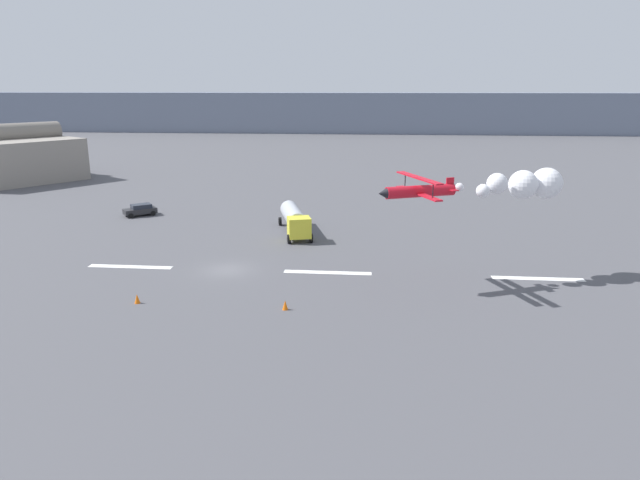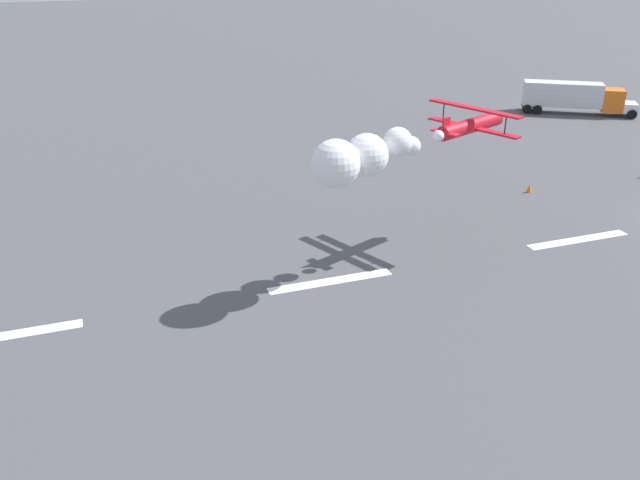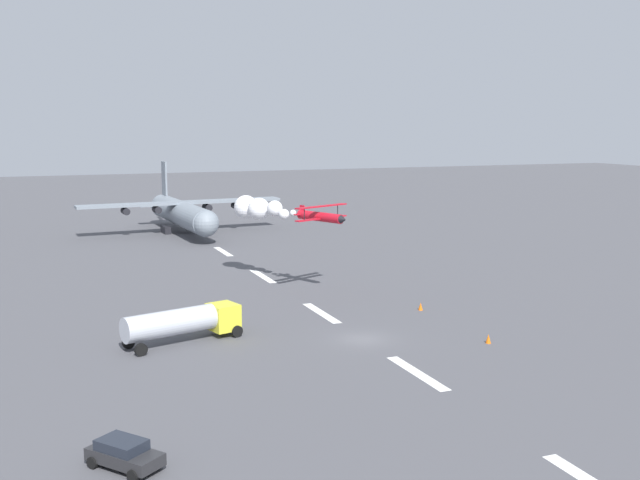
% 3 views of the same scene
% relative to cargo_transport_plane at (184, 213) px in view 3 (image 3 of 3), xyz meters
% --- Properties ---
extents(ground_plane, '(440.00, 440.00, 0.00)m').
position_rel_cargo_transport_plane_xyz_m(ground_plane, '(-65.44, -1.65, -3.38)').
color(ground_plane, '#4C4C51').
rests_on(ground_plane, ground).
extents(runway_stripe_3, '(8.00, 0.90, 0.01)m').
position_rel_cargo_transport_plane_xyz_m(runway_stripe_3, '(-74.75, -1.65, -3.37)').
color(runway_stripe_3, white).
rests_on(runway_stripe_3, ground).
extents(runway_stripe_4, '(8.00, 0.90, 0.01)m').
position_rel_cargo_transport_plane_xyz_m(runway_stripe_4, '(-56.12, -1.65, -3.37)').
color(runway_stripe_4, white).
rests_on(runway_stripe_4, ground).
extents(runway_stripe_5, '(8.00, 0.90, 0.01)m').
position_rel_cargo_transport_plane_xyz_m(runway_stripe_5, '(-37.49, -1.65, -3.37)').
color(runway_stripe_5, white).
rests_on(runway_stripe_5, ground).
extents(runway_stripe_6, '(8.00, 0.90, 0.01)m').
position_rel_cargo_transport_plane_xyz_m(runway_stripe_6, '(-18.86, -1.65, -3.37)').
color(runway_stripe_6, white).
rests_on(runway_stripe_6, ground).
extents(cargo_transport_plane, '(28.99, 33.47, 11.22)m').
position_rel_cargo_transport_plane_xyz_m(cargo_transport_plane, '(0.00, 0.00, 0.00)').
color(cargo_transport_plane, gray).
rests_on(cargo_transport_plane, ground).
extents(stunt_biplane_red, '(16.20, 9.51, 2.72)m').
position_rel_cargo_transport_plane_xyz_m(stunt_biplane_red, '(-40.17, -1.15, 4.86)').
color(stunt_biplane_red, red).
extents(fuel_tanker_truck, '(5.20, 10.16, 2.90)m').
position_rel_cargo_transport_plane_xyz_m(fuel_tanker_truck, '(-61.07, 12.39, -1.62)').
color(fuel_tanker_truck, yellow).
rests_on(fuel_tanker_truck, ground).
extents(airport_staff_sedan, '(4.35, 3.92, 1.52)m').
position_rel_cargo_transport_plane_xyz_m(airport_staff_sedan, '(-82.47, 19.86, -2.56)').
color(airport_staff_sedan, '#262628').
rests_on(airport_staff_sedan, ground).
extents(traffic_cone_near, '(0.44, 0.44, 0.75)m').
position_rel_cargo_transport_plane_xyz_m(traffic_cone_near, '(-70.34, -10.66, -3.00)').
color(traffic_cone_near, orange).
rests_on(traffic_cone_near, ground).
extents(traffic_cone_far, '(0.44, 0.44, 0.75)m').
position_rel_cargo_transport_plane_xyz_m(traffic_cone_far, '(-58.61, -10.92, -3.00)').
color(traffic_cone_far, orange).
rests_on(traffic_cone_far, ground).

